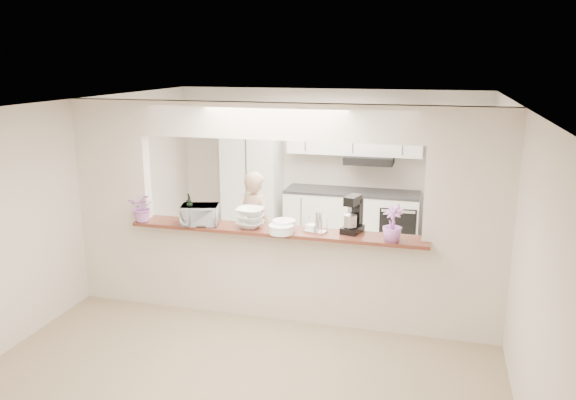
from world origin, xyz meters
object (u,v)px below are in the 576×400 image
(stand_mixer, at_px, (353,216))
(refrigerator, at_px, (457,204))
(person, at_px, (256,227))
(toaster_oven, at_px, (200,215))

(stand_mixer, bearing_deg, refrigerator, 65.18)
(stand_mixer, relative_size, person, 0.28)
(toaster_oven, bearing_deg, stand_mixer, -9.16)
(toaster_oven, height_order, stand_mixer, stand_mixer)
(toaster_oven, distance_m, person, 1.22)
(toaster_oven, bearing_deg, person, 59.38)
(refrigerator, xyz_separation_m, person, (-2.63, -1.66, -0.09))
(toaster_oven, bearing_deg, refrigerator, 28.50)
(refrigerator, height_order, person, refrigerator)
(toaster_oven, relative_size, stand_mixer, 1.00)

